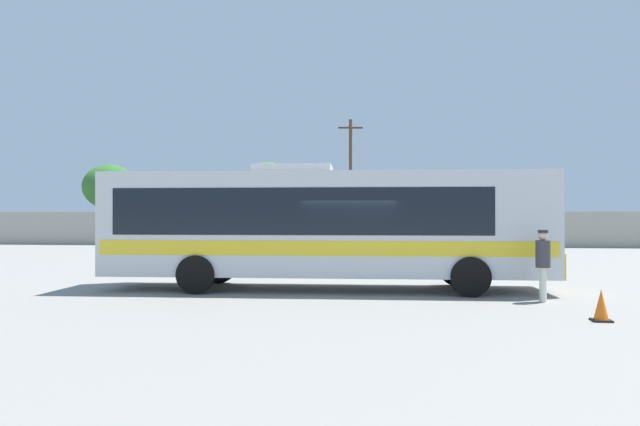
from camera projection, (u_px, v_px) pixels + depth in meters
name	position (u px, v px, depth m)	size (l,w,h in m)	color
ground_plane	(364.00, 262.00, 26.14)	(300.00, 300.00, 0.00)	gray
perimeter_wall	(371.00, 229.00, 39.15)	(80.00, 0.30, 2.35)	#9E998C
coach_bus_silver_yellow	(321.00, 223.00, 16.50)	(12.54, 3.01, 3.55)	silver
attendant_by_bus_door	(543.00, 261.00, 14.06)	(0.45, 0.45, 1.76)	silver
parked_car_leftmost_maroon	(183.00, 236.00, 37.12)	(4.59, 2.14, 1.41)	maroon
parked_car_second_red	(274.00, 236.00, 37.02)	(4.14, 2.17, 1.41)	red
utility_pole_near	(351.00, 179.00, 42.10)	(1.80, 0.38, 9.10)	#4C3823
roadside_tree_left	(110.00, 187.00, 46.04)	(4.16, 4.16, 6.16)	brown
roadside_tree_midleft	(268.00, 182.00, 46.88)	(3.65, 3.65, 6.44)	brown
traffic_cone_on_apron	(601.00, 306.00, 11.50)	(0.36, 0.36, 0.64)	black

